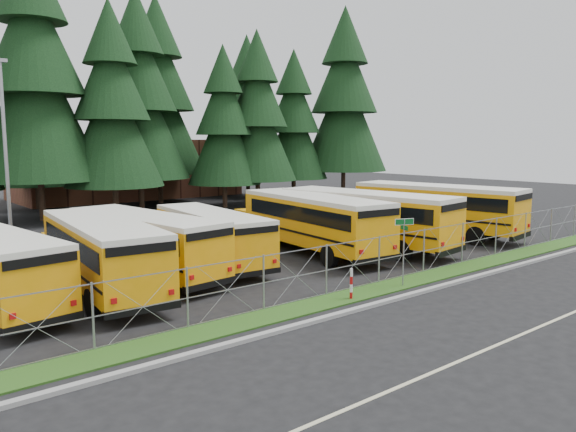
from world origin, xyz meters
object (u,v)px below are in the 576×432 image
at_px(bus_1, 100,256).
at_px(bus_east, 431,210).
at_px(striped_bollard, 351,284).
at_px(bus_6, 360,220).
at_px(bus_2, 140,245).
at_px(street_sign, 404,238).
at_px(bus_3, 209,238).
at_px(bus_5, 309,224).
at_px(light_standard, 5,148).

relative_size(bus_1, bus_east, 0.90).
bearing_deg(bus_east, striped_bollard, -162.88).
bearing_deg(bus_6, striped_bollard, -145.76).
relative_size(bus_2, street_sign, 3.78).
relative_size(bus_3, bus_5, 0.84).
distance_m(bus_east, street_sign, 13.06).
relative_size(bus_5, street_sign, 4.18).
xyz_separation_m(bus_east, striped_bollard, (-14.10, -6.88, -1.00)).
bearing_deg(light_standard, street_sign, -60.58).
bearing_deg(light_standard, bus_3, -56.79).
distance_m(bus_6, bus_east, 6.48).
bearing_deg(light_standard, striped_bollard, -68.18).
distance_m(bus_2, bus_3, 3.58).
bearing_deg(bus_2, bus_6, -14.59).
height_order(bus_east, light_standard, light_standard).
bearing_deg(street_sign, light_standard, 119.42).
relative_size(bus_2, light_standard, 1.05).
bearing_deg(bus_3, bus_east, -0.45).
bearing_deg(street_sign, bus_1, 143.93).
xyz_separation_m(bus_5, striped_bollard, (-4.72, -7.70, -0.94)).
height_order(bus_3, bus_east, bus_east).
distance_m(bus_3, bus_5, 5.72).
xyz_separation_m(bus_3, striped_bollard, (0.93, -8.56, -0.70)).
xyz_separation_m(striped_bollard, light_standard, (-7.36, 18.39, 4.90)).
bearing_deg(striped_bollard, bus_5, 58.49).
height_order(bus_east, street_sign, bus_east).
height_order(bus_1, striped_bollard, bus_1).
distance_m(bus_3, striped_bollard, 8.64).
relative_size(bus_east, street_sign, 4.33).
relative_size(bus_3, bus_east, 0.81).
bearing_deg(street_sign, bus_2, 131.79).
bearing_deg(bus_east, bus_5, 166.15).
distance_m(bus_1, bus_6, 14.41).
relative_size(bus_1, street_sign, 3.91).
height_order(bus_2, bus_6, bus_6).
relative_size(bus_east, light_standard, 1.20).
bearing_deg(bus_east, light_standard, 142.91).
xyz_separation_m(bus_6, street_sign, (-4.62, -6.80, 0.46)).
bearing_deg(bus_east, bus_1, 170.43).
distance_m(bus_5, light_standard, 16.61).
relative_size(bus_2, bus_5, 0.90).
distance_m(bus_2, bus_east, 18.67).
bearing_deg(bus_2, bus_1, -157.94).
relative_size(bus_6, bus_east, 0.99).
height_order(bus_east, striped_bollard, bus_east).
bearing_deg(striped_bollard, bus_east, 26.02).
height_order(bus_3, striped_bollard, bus_3).
bearing_deg(striped_bollard, bus_1, 133.56).
bearing_deg(bus_5, bus_2, -177.95).
distance_m(bus_east, striped_bollard, 15.72).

